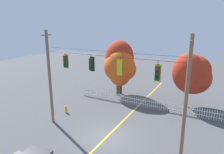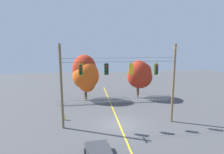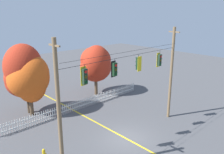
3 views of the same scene
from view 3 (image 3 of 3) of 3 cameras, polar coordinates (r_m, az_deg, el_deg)
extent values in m
plane|color=#4C4C4F|center=(19.49, 3.62, -15.02)|extent=(80.00, 80.00, 0.00)
cube|color=gold|center=(19.49, 3.62, -15.01)|extent=(0.16, 36.00, 0.01)
cylinder|color=brown|center=(14.15, -13.01, -8.19)|extent=(0.26, 0.26, 8.70)
cylinder|color=brown|center=(22.20, 14.43, 0.69)|extent=(0.26, 0.26, 8.70)
cube|color=brown|center=(13.06, -14.10, 7.61)|extent=(0.10, 1.10, 0.10)
cube|color=brown|center=(21.52, 15.16, 10.74)|extent=(0.10, 1.10, 0.10)
cylinder|color=black|center=(16.98, 4.03, 5.17)|extent=(11.72, 0.02, 0.02)
cylinder|color=black|center=(16.74, 4.69, 6.40)|extent=(11.72, 0.02, 0.02)
cylinder|color=black|center=(14.40, -6.86, 2.55)|extent=(0.03, 0.03, 0.26)
cube|color=yellow|center=(14.66, -7.08, 0.23)|extent=(0.43, 0.02, 1.24)
cube|color=#1E3323|center=(14.56, -6.77, 0.13)|extent=(0.30, 0.24, 1.00)
cylinder|color=red|center=(14.37, -6.49, 1.30)|extent=(0.20, 0.03, 0.20)
cube|color=#1E3323|center=(14.30, -6.40, 1.71)|extent=(0.22, 0.12, 0.06)
cylinder|color=#463B09|center=(14.46, -6.45, 0.02)|extent=(0.20, 0.03, 0.20)
cube|color=#1E3323|center=(14.39, -6.36, 0.42)|extent=(0.22, 0.12, 0.06)
cylinder|color=#073513|center=(14.55, -6.41, -1.24)|extent=(0.20, 0.03, 0.20)
cube|color=#1E3323|center=(14.48, -6.32, -0.84)|extent=(0.22, 0.12, 0.06)
cylinder|color=black|center=(16.05, 0.66, 4.04)|extent=(0.03, 0.03, 0.28)
cube|color=black|center=(16.28, 0.34, 1.99)|extent=(0.43, 0.02, 1.18)
cube|color=black|center=(16.19, 0.66, 1.91)|extent=(0.30, 0.24, 0.95)
cylinder|color=red|center=(16.02, 0.99, 2.92)|extent=(0.20, 0.03, 0.20)
cube|color=black|center=(15.96, 1.11, 3.30)|extent=(0.22, 0.12, 0.06)
cylinder|color=#463B09|center=(16.09, 0.99, 1.83)|extent=(0.20, 0.03, 0.20)
cube|color=black|center=(16.03, 1.10, 2.19)|extent=(0.22, 0.12, 0.06)
cylinder|color=#073513|center=(16.17, 0.98, 0.74)|extent=(0.20, 0.03, 0.20)
cube|color=black|center=(16.11, 1.10, 1.10)|extent=(0.22, 0.12, 0.06)
cylinder|color=black|center=(17.87, 6.59, 5.22)|extent=(0.03, 0.03, 0.27)
cube|color=yellow|center=(17.92, 6.85, 3.24)|extent=(0.43, 0.02, 1.18)
cube|color=black|center=(18.00, 6.53, 3.31)|extent=(0.30, 0.24, 0.95)
cylinder|color=red|center=(18.02, 6.24, 4.36)|extent=(0.20, 0.03, 0.20)
cube|color=black|center=(18.02, 6.14, 4.74)|extent=(0.22, 0.12, 0.06)
cylinder|color=#463B09|center=(18.08, 6.21, 3.38)|extent=(0.20, 0.03, 0.20)
cube|color=black|center=(18.09, 6.11, 3.76)|extent=(0.22, 0.12, 0.06)
cylinder|color=#073513|center=(18.16, 6.18, 2.41)|extent=(0.20, 0.03, 0.20)
cube|color=black|center=(18.16, 6.08, 2.79)|extent=(0.22, 0.12, 0.06)
cylinder|color=black|center=(20.06, 11.78, 6.04)|extent=(0.03, 0.03, 0.37)
cube|color=yellow|center=(20.26, 11.37, 4.18)|extent=(0.43, 0.02, 1.24)
cube|color=#1E3323|center=(20.19, 11.67, 4.12)|extent=(0.30, 0.24, 1.00)
cylinder|color=red|center=(20.05, 12.04, 4.99)|extent=(0.20, 0.03, 0.20)
cube|color=#1E3323|center=(20.00, 12.17, 5.29)|extent=(0.22, 0.12, 0.06)
cylinder|color=#463B09|center=(20.12, 11.98, 4.06)|extent=(0.20, 0.03, 0.20)
cube|color=#1E3323|center=(20.07, 12.11, 4.36)|extent=(0.22, 0.12, 0.06)
cylinder|color=#073513|center=(20.19, 11.93, 3.14)|extent=(0.20, 0.03, 0.20)
cube|color=#1E3323|center=(20.14, 12.05, 3.43)|extent=(0.22, 0.12, 0.06)
cube|color=silver|center=(21.62, -25.65, -11.76)|extent=(0.06, 0.04, 1.07)
cube|color=silver|center=(21.68, -25.08, -11.62)|extent=(0.06, 0.04, 1.07)
cube|color=silver|center=(21.73, -24.51, -11.47)|extent=(0.06, 0.04, 1.07)
cube|color=silver|center=(21.79, -23.95, -11.32)|extent=(0.06, 0.04, 1.07)
cube|color=silver|center=(21.85, -23.39, -11.18)|extent=(0.06, 0.04, 1.07)
cube|color=silver|center=(21.91, -22.83, -11.03)|extent=(0.06, 0.04, 1.07)
cube|color=silver|center=(21.98, -22.28, -10.88)|extent=(0.06, 0.04, 1.07)
cube|color=silver|center=(22.04, -21.73, -10.74)|extent=(0.06, 0.04, 1.07)
cube|color=silver|center=(22.11, -21.18, -10.59)|extent=(0.06, 0.04, 1.07)
cube|color=silver|center=(22.18, -20.64, -10.44)|extent=(0.06, 0.04, 1.07)
cube|color=silver|center=(22.25, -20.11, -10.30)|extent=(0.06, 0.04, 1.07)
cube|color=silver|center=(22.33, -19.57, -10.15)|extent=(0.06, 0.04, 1.07)
cube|color=silver|center=(22.40, -19.04, -10.00)|extent=(0.06, 0.04, 1.07)
cube|color=silver|center=(22.48, -18.52, -9.86)|extent=(0.06, 0.04, 1.07)
cube|color=silver|center=(22.56, -18.00, -9.71)|extent=(0.06, 0.04, 1.07)
cube|color=silver|center=(22.65, -17.48, -9.56)|extent=(0.06, 0.04, 1.07)
cube|color=silver|center=(22.73, -16.97, -9.42)|extent=(0.06, 0.04, 1.07)
cube|color=silver|center=(22.82, -16.46, -9.27)|extent=(0.06, 0.04, 1.07)
cube|color=silver|center=(22.91, -15.96, -9.13)|extent=(0.06, 0.04, 1.07)
cube|color=silver|center=(23.00, -15.46, -8.98)|extent=(0.06, 0.04, 1.07)
cube|color=silver|center=(23.09, -14.96, -8.84)|extent=(0.06, 0.04, 1.07)
cube|color=silver|center=(23.18, -14.47, -8.69)|extent=(0.06, 0.04, 1.07)
cube|color=silver|center=(23.28, -13.98, -8.55)|extent=(0.06, 0.04, 1.07)
cube|color=silver|center=(23.37, -13.50, -8.41)|extent=(0.06, 0.04, 1.07)
cube|color=silver|center=(23.47, -13.02, -8.27)|extent=(0.06, 0.04, 1.07)
cube|color=silver|center=(23.57, -12.55, -8.13)|extent=(0.06, 0.04, 1.07)
cube|color=silver|center=(23.68, -12.08, -7.99)|extent=(0.06, 0.04, 1.07)
cube|color=silver|center=(23.78, -11.62, -7.85)|extent=(0.06, 0.04, 1.07)
cube|color=silver|center=(23.89, -11.16, -7.71)|extent=(0.06, 0.04, 1.07)
cube|color=silver|center=(23.99, -10.70, -7.57)|extent=(0.06, 0.04, 1.07)
cube|color=silver|center=(24.10, -10.25, -7.43)|extent=(0.06, 0.04, 1.07)
cube|color=silver|center=(24.21, -9.80, -7.29)|extent=(0.06, 0.04, 1.07)
cube|color=silver|center=(24.33, -9.36, -7.16)|extent=(0.06, 0.04, 1.07)
cube|color=silver|center=(24.44, -8.92, -7.02)|extent=(0.06, 0.04, 1.07)
cube|color=silver|center=(24.55, -8.49, -6.89)|extent=(0.06, 0.04, 1.07)
cube|color=silver|center=(24.67, -8.06, -6.75)|extent=(0.06, 0.04, 1.07)
cube|color=silver|center=(24.79, -7.63, -6.62)|extent=(0.06, 0.04, 1.07)
cube|color=silver|center=(24.91, -7.21, -6.49)|extent=(0.06, 0.04, 1.07)
cube|color=silver|center=(25.03, -6.79, -6.36)|extent=(0.06, 0.04, 1.07)
cube|color=silver|center=(25.15, -6.38, -6.23)|extent=(0.06, 0.04, 1.07)
cube|color=silver|center=(25.28, -5.97, -6.10)|extent=(0.06, 0.04, 1.07)
cube|color=silver|center=(25.40, -5.57, -5.97)|extent=(0.06, 0.04, 1.07)
cube|color=silver|center=(25.53, -5.17, -5.85)|extent=(0.06, 0.04, 1.07)
cube|color=silver|center=(25.66, -4.77, -5.72)|extent=(0.06, 0.04, 1.07)
cube|color=silver|center=(25.79, -4.38, -5.60)|extent=(0.06, 0.04, 1.07)
cube|color=silver|center=(25.92, -3.99, -5.47)|extent=(0.06, 0.04, 1.07)
cube|color=silver|center=(26.05, -3.61, -5.35)|extent=(0.06, 0.04, 1.07)
cube|color=silver|center=(26.18, -3.23, -5.23)|extent=(0.06, 0.04, 1.07)
cube|color=silver|center=(26.32, -2.85, -5.11)|extent=(0.06, 0.04, 1.07)
cube|color=silver|center=(26.45, -2.48, -4.99)|extent=(0.06, 0.04, 1.07)
cube|color=silver|center=(26.59, -2.12, -4.87)|extent=(0.06, 0.04, 1.07)
cube|color=silver|center=(26.73, -1.75, -4.75)|extent=(0.06, 0.04, 1.07)
cube|color=silver|center=(26.87, -1.39, -4.63)|extent=(0.06, 0.04, 1.07)
cube|color=silver|center=(27.01, -1.04, -4.52)|extent=(0.06, 0.04, 1.07)
cube|color=silver|center=(27.15, -0.68, -4.40)|extent=(0.06, 0.04, 1.07)
cube|color=silver|center=(27.29, -0.34, -4.29)|extent=(0.06, 0.04, 1.07)
cube|color=silver|center=(27.44, 0.01, -4.18)|extent=(0.06, 0.04, 1.07)
cube|color=silver|center=(27.58, 0.35, -4.07)|extent=(0.06, 0.04, 1.07)
cube|color=silver|center=(27.73, 0.69, -3.95)|extent=(0.06, 0.04, 1.07)
cube|color=silver|center=(27.88, 1.02, -3.84)|extent=(0.06, 0.04, 1.07)
cube|color=silver|center=(28.02, 1.35, -3.74)|extent=(0.06, 0.04, 1.07)
cube|color=silver|center=(28.17, 1.68, -3.63)|extent=(0.06, 0.04, 1.07)
cube|color=silver|center=(28.32, 2.00, -3.52)|extent=(0.06, 0.04, 1.07)
cube|color=silver|center=(28.47, 2.32, -3.42)|extent=(0.06, 0.04, 1.07)
cube|color=silver|center=(28.63, 2.64, -3.31)|extent=(0.06, 0.04, 1.07)
cube|color=silver|center=(28.78, 2.95, -3.21)|extent=(0.06, 0.04, 1.07)
cube|color=silver|center=(28.93, 3.26, -3.11)|extent=(0.06, 0.04, 1.07)
cube|color=silver|center=(29.09, 3.56, -3.01)|extent=(0.06, 0.04, 1.07)
cube|color=silver|center=(29.24, 3.87, -2.90)|extent=(0.06, 0.04, 1.07)
cube|color=silver|center=(29.40, 4.16, -2.81)|extent=(0.06, 0.04, 1.07)
cube|color=silver|center=(29.56, 4.46, -2.71)|extent=(0.06, 0.04, 1.07)
cube|color=silver|center=(29.72, 4.75, -2.61)|extent=(0.06, 0.04, 1.07)
cube|color=silver|center=(29.88, 5.04, -2.51)|extent=(0.06, 0.04, 1.07)
cube|color=silver|center=(30.04, 5.33, -2.42)|extent=(0.06, 0.04, 1.07)
cube|color=silver|center=(24.84, -7.86, -7.12)|extent=(16.86, 0.03, 0.08)
cube|color=silver|center=(24.66, -7.90, -6.16)|extent=(16.86, 0.03, 0.08)
cylinder|color=brown|center=(24.29, -19.37, -6.60)|extent=(0.39, 0.39, 2.12)
ellipsoid|color=#DB5619|center=(23.70, -19.32, -1.77)|extent=(2.91, 2.72, 3.61)
ellipsoid|color=#DB5619|center=(23.65, -20.00, -0.24)|extent=(4.08, 3.77, 3.99)
ellipsoid|color=#DB5619|center=(23.40, -19.39, 0.72)|extent=(3.44, 3.29, 3.78)
cylinder|color=#473828|center=(24.87, -20.01, -5.58)|extent=(0.33, 0.33, 2.56)
ellipsoid|color=#B22D19|center=(24.26, -20.55, -0.82)|extent=(3.95, 3.49, 3.31)
ellipsoid|color=#B22D19|center=(24.00, -21.16, 0.02)|extent=(3.55, 3.04, 3.15)
ellipsoid|color=#B22D19|center=(23.68, -21.11, 2.34)|extent=(3.70, 3.45, 4.49)
cylinder|color=brown|center=(28.49, -3.99, -2.06)|extent=(0.39, 0.39, 2.36)
ellipsoid|color=#B22D19|center=(28.47, -4.00, 2.54)|extent=(4.09, 3.56, 3.67)
ellipsoid|color=#B22D19|center=(27.54, -3.82, 3.56)|extent=(3.35, 3.12, 4.19)
ellipsoid|color=#B22D19|center=(28.28, -4.06, 4.26)|extent=(3.75, 3.70, 3.33)
sphere|color=gold|center=(17.51, -16.60, -16.96)|extent=(0.20, 0.20, 0.20)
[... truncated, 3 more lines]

